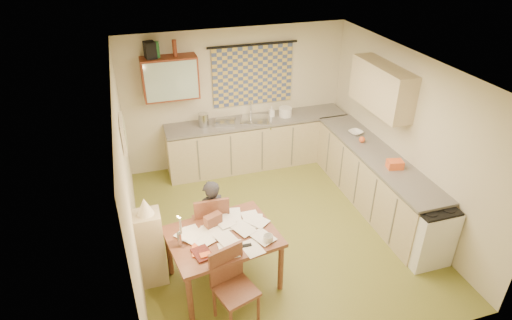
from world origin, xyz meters
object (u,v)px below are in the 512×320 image
object	(u,v)px
counter_right	(373,179)
dining_table	(224,258)
counter_back	(257,143)
stove	(426,232)
person	(212,219)
chair_far	(211,234)
shelf_stand	(151,248)

from	to	relation	value
counter_right	dining_table	distance (m)	2.87
counter_back	stove	distance (m)	3.41
person	chair_far	bearing A→B (deg)	-89.30
stove	person	bearing A→B (deg)	161.33
chair_far	person	size ratio (longest dim) A/B	0.84
chair_far	shelf_stand	xyz separation A→B (m)	(-0.81, -0.29, 0.22)
shelf_stand	dining_table	bearing A→B (deg)	-18.75
counter_right	shelf_stand	xyz separation A→B (m)	(-3.54, -0.70, 0.07)
counter_back	counter_right	world-z (taller)	same
counter_back	shelf_stand	bearing A→B (deg)	-131.19
stove	dining_table	xyz separation A→B (m)	(-2.69, 0.37, -0.06)
person	shelf_stand	xyz separation A→B (m)	(-0.82, -0.26, -0.07)
counter_back	counter_right	size ratio (longest dim) A/B	1.12
counter_back	stove	world-z (taller)	counter_back
chair_far	person	xyz separation A→B (m)	(0.01, -0.03, 0.28)
person	counter_back	bearing A→B (deg)	-137.86
stove	shelf_stand	size ratio (longest dim) A/B	0.83
counter_right	person	size ratio (longest dim) A/B	2.49
dining_table	counter_back	bearing A→B (deg)	56.06
person	shelf_stand	distance (m)	0.86
counter_right	person	distance (m)	2.76
counter_right	counter_back	bearing A→B (deg)	128.68
counter_back	shelf_stand	world-z (taller)	shelf_stand
dining_table	chair_far	xyz separation A→B (m)	(-0.04, 0.58, -0.07)
dining_table	chair_far	size ratio (longest dim) A/B	1.42
counter_back	person	xyz separation A→B (m)	(-1.32, -2.19, 0.14)
person	dining_table	bearing A→B (deg)	75.89
stove	chair_far	xyz separation A→B (m)	(-2.73, 0.95, -0.13)
counter_back	counter_right	distance (m)	2.24
dining_table	shelf_stand	distance (m)	0.91
counter_right	chair_far	bearing A→B (deg)	-171.54
counter_right	stove	xyz separation A→B (m)	(0.00, -1.36, -0.02)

